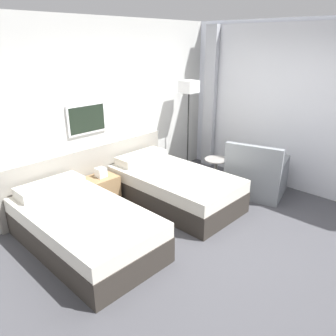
# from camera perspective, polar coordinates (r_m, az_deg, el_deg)

# --- Properties ---
(ground_plane) EXTENTS (16.00, 16.00, 0.00)m
(ground_plane) POSITION_cam_1_polar(r_m,az_deg,el_deg) (4.35, 9.55, -12.08)
(ground_plane) COLOR #47474C
(wall_headboard) EXTENTS (10.00, 0.10, 2.70)m
(wall_headboard) POSITION_cam_1_polar(r_m,az_deg,el_deg) (5.26, -9.99, 9.23)
(wall_headboard) COLOR silver
(wall_headboard) RESTS_ON ground_plane
(wall_window) EXTENTS (0.21, 4.67, 2.70)m
(wall_window) POSITION_cam_1_polar(r_m,az_deg,el_deg) (5.65, 23.58, 9.04)
(wall_window) COLOR white
(wall_window) RESTS_ON ground_plane
(bed_near_door) EXTENTS (1.08, 1.98, 0.63)m
(bed_near_door) POSITION_cam_1_polar(r_m,az_deg,el_deg) (4.16, -14.54, -9.93)
(bed_near_door) COLOR #332D28
(bed_near_door) RESTS_ON ground_plane
(bed_near_window) EXTENTS (1.08, 1.98, 0.63)m
(bed_near_window) POSITION_cam_1_polar(r_m,az_deg,el_deg) (5.07, 1.03, -3.29)
(bed_near_window) COLOR #332D28
(bed_near_window) RESTS_ON ground_plane
(nightstand) EXTENTS (0.43, 0.38, 0.60)m
(nightstand) POSITION_cam_1_polar(r_m,az_deg,el_deg) (5.11, -11.37, -3.78)
(nightstand) COLOR #9E7A51
(nightstand) RESTS_ON ground_plane
(floor_lamp) EXTENTS (0.27, 0.27, 1.73)m
(floor_lamp) POSITION_cam_1_polar(r_m,az_deg,el_deg) (5.92, 3.65, 12.65)
(floor_lamp) COLOR black
(floor_lamp) RESTS_ON ground_plane
(side_table) EXTENTS (0.40, 0.40, 0.52)m
(side_table) POSITION_cam_1_polar(r_m,az_deg,el_deg) (5.59, 8.36, 0.02)
(side_table) COLOR gray
(side_table) RESTS_ON ground_plane
(armchair) EXTENTS (1.00, 1.05, 0.91)m
(armchair) POSITION_cam_1_polar(r_m,az_deg,el_deg) (5.55, 15.06, -1.48)
(armchair) COLOR gray
(armchair) RESTS_ON ground_plane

